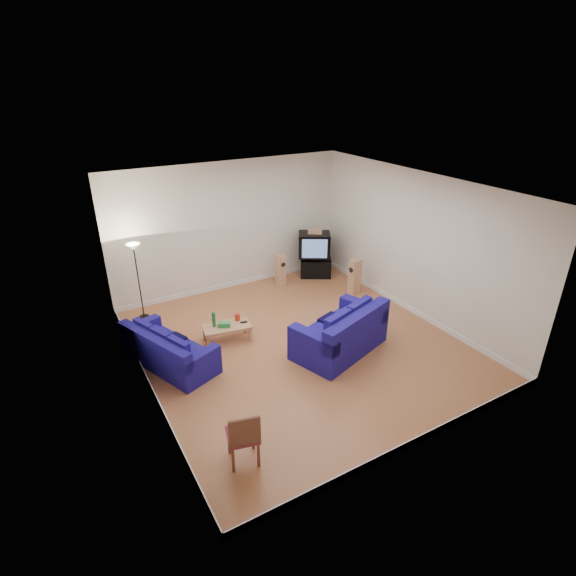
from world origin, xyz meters
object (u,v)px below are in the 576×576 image
sofa_three_seat (168,352)px  television (314,245)px  tv_stand (316,268)px  coffee_table (227,328)px  sofa_loveseat (342,335)px

sofa_three_seat → television: bearing=93.3°
tv_stand → television: (-0.05, 0.02, 0.66)m
television → sofa_three_seat: bearing=-124.2°
coffee_table → tv_stand: size_ratio=1.27×
coffee_table → sofa_three_seat: bearing=-169.1°
television → sofa_loveseat: bearing=-83.2°
sofa_loveseat → coffee_table: bearing=122.7°
coffee_table → tv_stand: tv_stand is taller
television → coffee_table: bearing=-119.4°
sofa_three_seat → coffee_table: (1.31, 0.25, 0.02)m
sofa_three_seat → tv_stand: (4.70, 2.11, -0.03)m
sofa_three_seat → sofa_loveseat: 3.36m
tv_stand → coffee_table: bearing=-120.0°
coffee_table → television: (3.34, 1.88, 0.61)m
sofa_three_seat → television: 5.15m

